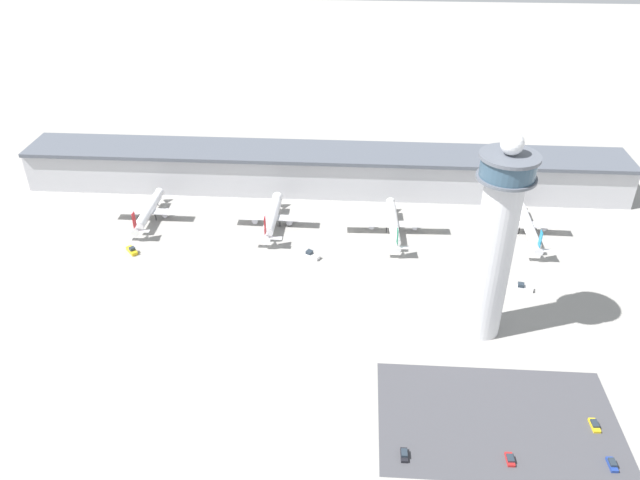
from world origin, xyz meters
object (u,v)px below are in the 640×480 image
(airplane_gate_delta, at_px, (527,224))
(service_truck_baggage, at_px, (522,288))
(car_white_wagon, at_px, (612,464))
(car_grey_coupe, at_px, (404,455))
(control_tower, at_px, (496,239))
(airplane_gate_charlie, at_px, (393,224))
(airplane_gate_bravo, at_px, (272,217))
(car_navy_sedan, at_px, (594,425))
(service_truck_catering, at_px, (132,251))
(airplane_gate_alpha, at_px, (148,211))
(car_yellow_taxi, at_px, (510,459))
(service_truck_fuel, at_px, (311,255))

(airplane_gate_delta, distance_m, service_truck_baggage, 39.50)
(airplane_gate_delta, height_order, car_white_wagon, airplane_gate_delta)
(service_truck_baggage, height_order, car_grey_coupe, service_truck_baggage)
(control_tower, relative_size, airplane_gate_charlie, 1.62)
(airplane_gate_charlie, distance_m, car_grey_coupe, 109.22)
(airplane_gate_bravo, distance_m, car_grey_coupe, 121.53)
(control_tower, bearing_deg, airplane_gate_bravo, 141.10)
(airplane_gate_bravo, distance_m, car_navy_sedan, 139.64)
(airplane_gate_bravo, bearing_deg, airplane_gate_delta, 0.14)
(service_truck_baggage, bearing_deg, service_truck_catering, 174.18)
(airplane_gate_alpha, bearing_deg, airplane_gate_bravo, -1.72)
(airplane_gate_alpha, relative_size, car_grey_coupe, 8.14)
(control_tower, bearing_deg, car_navy_sedan, -57.75)
(car_white_wagon, bearing_deg, car_yellow_taxi, -179.78)
(airplane_gate_alpha, distance_m, car_white_wagon, 188.23)
(car_navy_sedan, bearing_deg, car_white_wagon, -87.77)
(service_truck_baggage, height_order, car_navy_sedan, service_truck_baggage)
(airplane_gate_delta, distance_m, car_grey_coupe, 124.09)
(airplane_gate_delta, distance_m, service_truck_fuel, 87.35)
(airplane_gate_bravo, distance_m, service_truck_catering, 55.92)
(airplane_gate_alpha, relative_size, car_white_wagon, 7.91)
(airplane_gate_alpha, bearing_deg, car_grey_coupe, -48.65)
(airplane_gate_charlie, distance_m, car_navy_sedan, 108.44)
(service_truck_catering, height_order, car_yellow_taxi, service_truck_catering)
(service_truck_fuel, bearing_deg, service_truck_baggage, -11.95)
(airplane_gate_alpha, relative_size, service_truck_baggage, 4.68)
(service_truck_catering, bearing_deg, control_tower, -16.40)
(service_truck_baggage, bearing_deg, airplane_gate_alpha, 164.64)
(service_truck_baggage, relative_size, car_grey_coupe, 1.74)
(car_yellow_taxi, bearing_deg, airplane_gate_delta, 76.20)
(airplane_gate_alpha, xyz_separation_m, service_truck_fuel, (68.87, -23.64, -3.23))
(car_yellow_taxi, distance_m, car_grey_coupe, 26.33)
(service_truck_baggage, distance_m, car_yellow_taxi, 75.38)
(service_truck_catering, relative_size, car_navy_sedan, 1.26)
(service_truck_catering, relative_size, service_truck_baggage, 0.82)
(airplane_gate_bravo, height_order, car_white_wagon, airplane_gate_bravo)
(control_tower, xyz_separation_m, service_truck_baggage, (17.74, 22.32, -32.85))
(service_truck_fuel, height_order, car_yellow_taxi, service_truck_fuel)
(service_truck_catering, height_order, car_white_wagon, service_truck_catering)
(airplane_gate_alpha, relative_size, service_truck_catering, 5.70)
(service_truck_baggage, bearing_deg, car_grey_coupe, -121.08)
(service_truck_fuel, bearing_deg, airplane_gate_delta, 14.83)
(car_white_wagon, bearing_deg, car_grey_coupe, -179.44)
(airplane_gate_alpha, bearing_deg, control_tower, -26.11)
(service_truck_catering, distance_m, car_yellow_taxi, 152.84)
(control_tower, bearing_deg, service_truck_catering, 163.60)
(airplane_gate_alpha, distance_m, car_navy_sedan, 180.63)
(service_truck_catering, bearing_deg, car_yellow_taxi, -35.05)
(control_tower, relative_size, airplane_gate_alpha, 1.94)
(service_truck_baggage, distance_m, car_white_wagon, 73.42)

